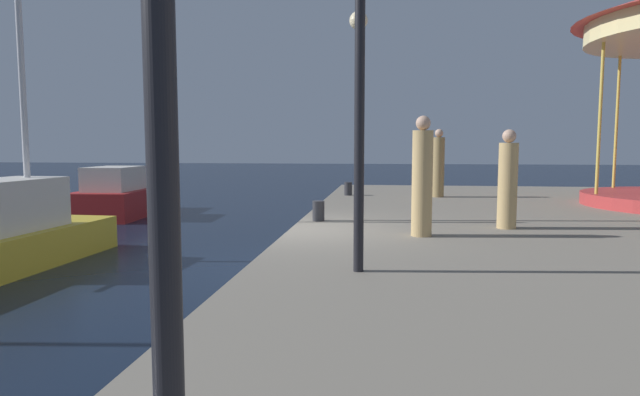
% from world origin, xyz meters
% --- Properties ---
extents(ground_plane, '(120.00, 120.00, 0.00)m').
position_xyz_m(ground_plane, '(0.00, 0.00, 0.00)').
color(ground_plane, black).
extents(sailboat_yellow, '(1.93, 5.17, 6.71)m').
position_xyz_m(sailboat_yellow, '(-5.35, -0.59, 0.63)').
color(sailboat_yellow, gold).
rests_on(sailboat_yellow, ground).
extents(motorboat_red, '(2.12, 4.45, 1.64)m').
position_xyz_m(motorboat_red, '(-6.90, 7.07, 0.62)').
color(motorboat_red, maroon).
rests_on(motorboat_red, ground).
extents(lamp_post_far_end, '(0.36, 0.36, 4.09)m').
position_xyz_m(lamp_post_far_end, '(1.14, 1.10, 3.62)').
color(lamp_post_far_end, black).
rests_on(lamp_post_far_end, quay_dock).
extents(bollard_south, '(0.24, 0.24, 0.40)m').
position_xyz_m(bollard_south, '(0.57, 6.60, 1.00)').
color(bollard_south, '#2D2D33').
rests_on(bollard_south, quay_dock).
extents(bollard_north, '(0.24, 0.24, 0.40)m').
position_xyz_m(bollard_north, '(0.38, 0.94, 1.00)').
color(bollard_north, '#2D2D33').
rests_on(bollard_north, quay_dock).
extents(person_near_carousel, '(0.34, 0.34, 1.79)m').
position_xyz_m(person_near_carousel, '(3.89, 0.39, 1.64)').
color(person_near_carousel, tan).
rests_on(person_near_carousel, quay_dock).
extents(person_far_corner, '(0.34, 0.34, 1.98)m').
position_xyz_m(person_far_corner, '(3.22, 6.38, 1.73)').
color(person_far_corner, '#937A4C').
rests_on(person_far_corner, quay_dock).
extents(person_mid_promenade, '(0.34, 0.34, 1.98)m').
position_xyz_m(person_mid_promenade, '(2.30, -0.64, 1.73)').
color(person_mid_promenade, tan).
rests_on(person_mid_promenade, quay_dock).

